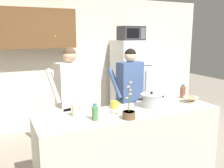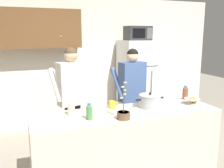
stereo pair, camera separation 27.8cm
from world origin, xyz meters
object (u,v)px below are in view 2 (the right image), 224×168
at_px(coffee_mug, 112,105).
at_px(bottle_far_corner, 185,93).
at_px(person_by_sink, 132,87).
at_px(refrigerator, 136,83).
at_px(microwave, 138,33).
at_px(bottle_mid_counter, 71,108).
at_px(cooking_pot, 150,101).
at_px(person_near_pot, 72,89).
at_px(potted_orchid, 123,113).
at_px(bread_bowl, 192,101).
at_px(bottle_near_edge, 89,112).

distance_m(coffee_mug, bottle_far_corner, 1.18).
relative_size(person_by_sink, bottle_far_corner, 8.05).
xyz_separation_m(refrigerator, bottle_far_corner, (0.03, -1.59, 0.15)).
height_order(microwave, bottle_mid_counter, microwave).
xyz_separation_m(refrigerator, person_by_sink, (-0.58, -1.01, 0.16)).
height_order(refrigerator, bottle_far_corner, refrigerator).
bearing_deg(coffee_mug, cooking_pot, -16.05).
relative_size(person_by_sink, bottle_mid_counter, 9.55).
bearing_deg(coffee_mug, person_near_pot, 118.74).
distance_m(microwave, person_near_pot, 1.97).
xyz_separation_m(coffee_mug, potted_orchid, (-0.03, -0.44, 0.02)).
height_order(cooking_pot, coffee_mug, cooking_pot).
xyz_separation_m(person_by_sink, potted_orchid, (-0.60, -1.06, -0.04)).
bearing_deg(person_near_pot, coffee_mug, -61.26).
bearing_deg(cooking_pot, person_by_sink, 82.98).
relative_size(bread_bowl, bottle_near_edge, 1.14).
bearing_deg(bread_bowl, refrigerator, 88.46).
height_order(person_by_sink, coffee_mug, person_by_sink).
height_order(refrigerator, coffee_mug, refrigerator).
bearing_deg(refrigerator, potted_orchid, -119.63).
xyz_separation_m(person_by_sink, bread_bowl, (0.53, -0.84, -0.06)).
height_order(microwave, potted_orchid, microwave).
bearing_deg(refrigerator, person_by_sink, -119.70).
distance_m(person_near_pot, person_by_sink, 0.96).
distance_m(cooking_pot, bottle_near_edge, 0.89).
xyz_separation_m(cooking_pot, potted_orchid, (-0.51, -0.30, -0.02)).
distance_m(person_near_pot, bottle_far_corner, 1.70).
xyz_separation_m(refrigerator, potted_orchid, (-1.18, -2.08, 0.11)).
bearing_deg(bottle_far_corner, coffee_mug, -177.60).
distance_m(bread_bowl, bottle_near_edge, 1.50).
distance_m(bread_bowl, bottle_mid_counter, 1.66).
xyz_separation_m(person_near_pot, cooking_pot, (0.87, -0.84, -0.05)).
bearing_deg(person_by_sink, coffee_mug, -132.40).
relative_size(person_by_sink, coffee_mug, 12.60).
relative_size(person_near_pot, bottle_near_edge, 8.82).
bearing_deg(potted_orchid, person_near_pot, 107.34).
height_order(bread_bowl, potted_orchid, potted_orchid).
bearing_deg(bottle_far_corner, refrigerator, 90.92).
bearing_deg(bottle_far_corner, bottle_mid_counter, -175.59).
bearing_deg(microwave, potted_orchid, -119.89).
height_order(bottle_near_edge, bottle_far_corner, bottle_far_corner).
relative_size(coffee_mug, bottle_far_corner, 0.64).
bearing_deg(refrigerator, bottle_near_edge, -128.40).
height_order(bottle_near_edge, potted_orchid, potted_orchid).
bearing_deg(bottle_far_corner, cooking_pot, -165.04).
xyz_separation_m(cooking_pot, bottle_near_edge, (-0.88, -0.18, 0.01)).
height_order(coffee_mug, bottle_near_edge, bottle_near_edge).
relative_size(person_by_sink, potted_orchid, 3.74).
relative_size(refrigerator, cooking_pot, 4.33).
bearing_deg(coffee_mug, bread_bowl, -10.79).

